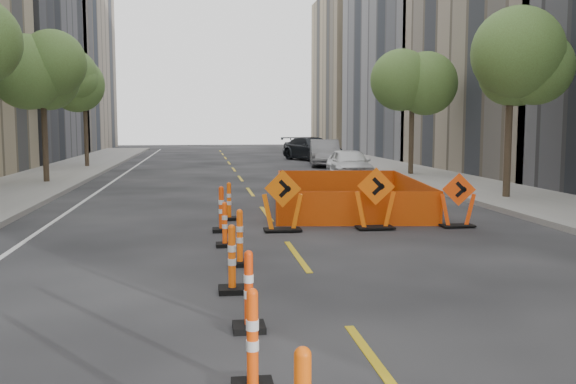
{
  "coord_description": "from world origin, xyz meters",
  "views": [
    {
      "loc": [
        -1.89,
        -8.41,
        2.64
      ],
      "look_at": [
        0.05,
        5.69,
        1.1
      ],
      "focal_mm": 40.0,
      "sensor_mm": 36.0,
      "label": 1
    }
  ],
  "objects": [
    {
      "name": "tree_r_c",
      "position": [
        8.4,
        22.0,
        4.53
      ],
      "size": [
        2.8,
        2.8,
        5.95
      ],
      "color": "#382B1E",
      "rests_on": "ground"
    },
    {
      "name": "tree_l_c",
      "position": [
        -8.4,
        20.0,
        4.53
      ],
      "size": [
        2.8,
        2.8,
        5.95
      ],
      "color": "#382B1E",
      "rests_on": "ground"
    },
    {
      "name": "safety_fence",
      "position": [
        2.6,
        11.0,
        0.45
      ],
      "size": [
        5.12,
        7.68,
        0.9
      ],
      "primitive_type": null,
      "rotation": [
        0.0,
        0.0,
        -0.13
      ],
      "color": "#EC520C",
      "rests_on": "ground"
    },
    {
      "name": "parked_car_far",
      "position": [
        5.96,
        36.12,
        0.83
      ],
      "size": [
        4.28,
        6.14,
        1.65
      ],
      "primitive_type": "imported",
      "rotation": [
        0.0,
        0.0,
        0.39
      ],
      "color": "black",
      "rests_on": "ground"
    },
    {
      "name": "bld_right_e",
      "position": [
        17.0,
        58.6,
        8.0
      ],
      "size": [
        12.0,
        14.0,
        16.0
      ],
      "primitive_type": "cube",
      "color": "tan",
      "rests_on": "ground"
    },
    {
      "name": "bld_right_c",
      "position": [
        17.0,
        23.8,
        7.0
      ],
      "size": [
        12.0,
        16.0,
        14.0
      ],
      "primitive_type": "cube",
      "color": "gray",
      "rests_on": "ground"
    },
    {
      "name": "chevron_sign_left",
      "position": [
        0.08,
        6.9,
        0.75
      ],
      "size": [
        1.15,
        0.91,
        1.51
      ],
      "primitive_type": null,
      "rotation": [
        0.0,
        0.0,
        -0.34
      ],
      "color": "orange",
      "rests_on": "ground"
    },
    {
      "name": "ground_plane",
      "position": [
        0.0,
        0.0,
        0.0
      ],
      "size": [
        140.0,
        140.0,
        0.0
      ],
      "primitive_type": "plane",
      "color": "black"
    },
    {
      "name": "channelizer_5",
      "position": [
        -1.39,
        5.17,
        0.48
      ],
      "size": [
        0.38,
        0.38,
        0.97
      ],
      "primitive_type": null,
      "color": "#FF4B0A",
      "rests_on": "ground"
    },
    {
      "name": "channelizer_2",
      "position": [
        -1.3,
        -0.47,
        0.52
      ],
      "size": [
        0.41,
        0.41,
        1.04
      ],
      "primitive_type": null,
      "color": "red",
      "rests_on": "ground"
    },
    {
      "name": "channelizer_4",
      "position": [
        -1.18,
        3.29,
        0.53
      ],
      "size": [
        0.42,
        0.42,
        1.06
      ],
      "primitive_type": null,
      "color": "#FF590A",
      "rests_on": "ground"
    },
    {
      "name": "channelizer_3",
      "position": [
        -1.42,
        1.41,
        0.54
      ],
      "size": [
        0.42,
        0.42,
        1.08
      ],
      "primitive_type": null,
      "color": "#F0560A",
      "rests_on": "ground"
    },
    {
      "name": "bld_right_d",
      "position": [
        17.0,
        40.2,
        10.0
      ],
      "size": [
        12.0,
        18.0,
        20.0
      ],
      "primitive_type": "cube",
      "color": "gray",
      "rests_on": "ground"
    },
    {
      "name": "parked_car_mid",
      "position": [
        5.69,
        30.22,
        0.81
      ],
      "size": [
        2.37,
        5.09,
        1.62
      ],
      "primitive_type": "imported",
      "rotation": [
        0.0,
        0.0,
        -0.14
      ],
      "color": "gray",
      "rests_on": "ground"
    },
    {
      "name": "channelizer_6",
      "position": [
        -1.39,
        7.05,
        0.56
      ],
      "size": [
        0.44,
        0.44,
        1.12
      ],
      "primitive_type": null,
      "color": "#DB3D09",
      "rests_on": "ground"
    },
    {
      "name": "parked_car_near",
      "position": [
        4.94,
        20.43,
        0.74
      ],
      "size": [
        1.94,
        4.41,
        1.48
      ],
      "primitive_type": "imported",
      "rotation": [
        0.0,
        0.0,
        -0.05
      ],
      "color": "white",
      "rests_on": "ground"
    },
    {
      "name": "channelizer_1",
      "position": [
        -1.41,
        -2.35,
        0.52
      ],
      "size": [
        0.41,
        0.41,
        1.05
      ],
      "primitive_type": null,
      "color": "#F9490A",
      "rests_on": "ground"
    },
    {
      "name": "sidewalk_right",
      "position": [
        9.0,
        12.0,
        0.07
      ],
      "size": [
        4.0,
        90.0,
        0.15
      ],
      "primitive_type": "cube",
      "color": "gray",
      "rests_on": "ground"
    },
    {
      "name": "tree_r_b",
      "position": [
        8.4,
        12.0,
        4.53
      ],
      "size": [
        2.8,
        2.8,
        5.95
      ],
      "color": "#382B1E",
      "rests_on": "ground"
    },
    {
      "name": "tree_l_d",
      "position": [
        -8.4,
        30.0,
        4.53
      ],
      "size": [
        2.8,
        2.8,
        5.95
      ],
      "color": "#382B1E",
      "rests_on": "ground"
    },
    {
      "name": "chevron_sign_center",
      "position": [
        2.4,
        6.9,
        0.77
      ],
      "size": [
        1.19,
        0.98,
        1.55
      ],
      "primitive_type": null,
      "rotation": [
        0.0,
        0.0,
        -0.41
      ],
      "color": "#F15C0A",
      "rests_on": "ground"
    },
    {
      "name": "bld_left_e",
      "position": [
        -17.0,
        55.6,
        10.0
      ],
      "size": [
        12.0,
        20.0,
        20.0
      ],
      "primitive_type": "cube",
      "color": "gray",
      "rests_on": "ground"
    },
    {
      "name": "chevron_sign_right",
      "position": [
        4.56,
        6.93,
        0.69
      ],
      "size": [
        1.03,
        0.76,
        1.39
      ],
      "primitive_type": null,
      "rotation": [
        0.0,
        0.0,
        -0.24
      ],
      "color": "#E73F09",
      "rests_on": "ground"
    },
    {
      "name": "channelizer_7",
      "position": [
        -1.12,
        8.94,
        0.52
      ],
      "size": [
        0.41,
        0.41,
        1.04
      ],
      "primitive_type": null,
      "color": "#E55309",
      "rests_on": "ground"
    }
  ]
}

